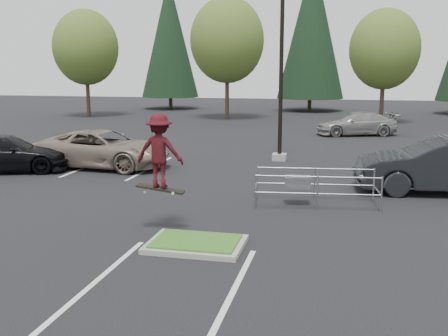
% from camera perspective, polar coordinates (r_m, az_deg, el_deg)
% --- Properties ---
extents(ground, '(120.00, 120.00, 0.00)m').
position_cam_1_polar(ground, '(12.31, -3.07, -8.55)').
color(ground, black).
rests_on(ground, ground).
extents(grass_median, '(2.20, 1.60, 0.16)m').
position_cam_1_polar(grass_median, '(12.29, -3.07, -8.21)').
color(grass_median, gray).
rests_on(grass_median, ground).
extents(stall_lines, '(22.62, 17.60, 0.01)m').
position_cam_1_polar(stall_lines, '(18.24, -2.00, -2.10)').
color(stall_lines, silver).
rests_on(stall_lines, ground).
extents(light_pole, '(0.70, 0.60, 10.12)m').
position_cam_1_polar(light_pole, '(23.33, 6.27, 11.94)').
color(light_pole, gray).
rests_on(light_pole, ground).
extents(decid_a, '(5.44, 5.44, 8.91)m').
position_cam_1_polar(decid_a, '(46.36, -14.80, 12.33)').
color(decid_a, '#38281C').
rests_on(decid_a, ground).
extents(decid_b, '(5.89, 5.89, 9.64)m').
position_cam_1_polar(decid_b, '(42.75, 0.34, 13.46)').
color(decid_b, '#38281C').
rests_on(decid_b, ground).
extents(decid_c, '(5.12, 5.12, 8.38)m').
position_cam_1_polar(decid_c, '(41.11, 17.06, 12.00)').
color(decid_c, '#38281C').
rests_on(decid_c, ground).
extents(conif_a, '(5.72, 5.72, 13.00)m').
position_cam_1_polar(conif_a, '(54.06, -5.96, 13.97)').
color(conif_a, '#38281C').
rests_on(conif_a, ground).
extents(conif_b, '(6.38, 6.38, 14.50)m').
position_cam_1_polar(conif_b, '(51.90, 9.54, 14.85)').
color(conif_b, '#38281C').
rests_on(conif_b, ground).
extents(cart_corral, '(3.81, 1.74, 1.04)m').
position_cam_1_polar(cart_corral, '(15.98, 8.49, -1.67)').
color(cart_corral, gray).
rests_on(cart_corral, ground).
extents(skateboarder, '(1.22, 0.69, 2.00)m').
position_cam_1_polar(skateboarder, '(13.10, -7.02, 1.81)').
color(skateboarder, black).
rests_on(skateboarder, ground).
extents(car_l_tan, '(5.75, 2.93, 1.55)m').
position_cam_1_polar(car_l_tan, '(22.37, -13.08, 2.05)').
color(car_l_tan, gray).
rests_on(car_l_tan, ground).
extents(car_l_black, '(5.47, 3.63, 1.47)m').
position_cam_1_polar(car_l_black, '(22.70, -22.96, 1.49)').
color(car_l_black, black).
rests_on(car_l_black, ground).
extents(car_r_charc, '(5.78, 2.51, 1.85)m').
position_cam_1_polar(car_r_charc, '(18.73, 22.73, 0.27)').
color(car_r_charc, black).
rests_on(car_r_charc, ground).
extents(car_far_silver, '(5.24, 3.37, 1.41)m').
position_cam_1_polar(car_far_silver, '(33.35, 14.36, 4.68)').
color(car_far_silver, '#969591').
rests_on(car_far_silver, ground).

